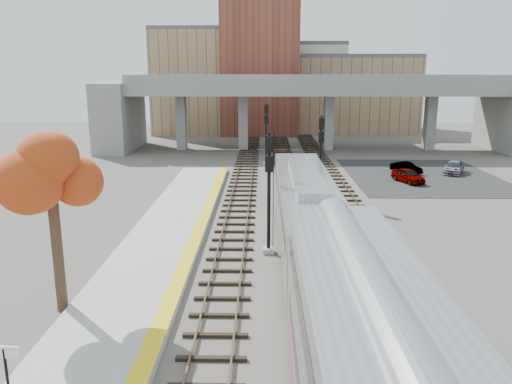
# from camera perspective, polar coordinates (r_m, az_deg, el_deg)

# --- Properties ---
(ground) EXTENTS (160.00, 160.00, 0.00)m
(ground) POSITION_cam_1_polar(r_m,az_deg,el_deg) (21.97, 4.55, -12.96)
(ground) COLOR #47423D
(ground) RESTS_ON ground
(platform) EXTENTS (4.50, 60.00, 0.35)m
(platform) POSITION_cam_1_polar(r_m,az_deg,el_deg) (22.61, -14.53, -12.09)
(platform) COLOR #9E9E99
(platform) RESTS_ON ground
(yellow_strip) EXTENTS (0.70, 60.00, 0.01)m
(yellow_strip) POSITION_cam_1_polar(r_m,az_deg,el_deg) (22.12, -9.71, -11.91)
(yellow_strip) COLOR yellow
(yellow_strip) RESTS_ON platform
(tracks) EXTENTS (10.70, 95.00, 0.25)m
(tracks) POSITION_cam_1_polar(r_m,az_deg,el_deg) (33.64, 4.81, -3.30)
(tracks) COLOR black
(tracks) RESTS_ON ground
(overpass) EXTENTS (54.00, 12.00, 9.50)m
(overpass) POSITION_cam_1_polar(r_m,az_deg,el_deg) (65.05, 6.52, 9.94)
(overpass) COLOR slate
(overpass) RESTS_ON ground
(buildings_far) EXTENTS (43.00, 21.00, 20.60)m
(buildings_far) POSITION_cam_1_polar(r_m,az_deg,el_deg) (86.25, 2.67, 12.25)
(buildings_far) COLOR #967857
(buildings_far) RESTS_ON ground
(parking_lot) EXTENTS (14.00, 18.00, 0.04)m
(parking_lot) POSITION_cam_1_polar(r_m,az_deg,el_deg) (51.00, 18.41, 1.79)
(parking_lot) COLOR black
(parking_lot) RESTS_ON ground
(locomotive) EXTENTS (3.02, 19.05, 4.10)m
(locomotive) POSITION_cam_1_polar(r_m,az_deg,el_deg) (28.10, 5.73, -2.04)
(locomotive) COLOR #A8AAB2
(locomotive) RESTS_ON ground
(signal_mast_near) EXTENTS (0.60, 0.64, 6.71)m
(signal_mast_near) POSITION_cam_1_polar(r_m,az_deg,el_deg) (26.87, 1.48, -0.52)
(signal_mast_near) COLOR #9E9E99
(signal_mast_near) RESTS_ON ground
(signal_mast_mid) EXTENTS (0.60, 0.64, 6.57)m
(signal_mast_mid) POSITION_cam_1_polar(r_m,az_deg,el_deg) (38.81, 7.36, 3.60)
(signal_mast_mid) COLOR #9E9E99
(signal_mast_mid) RESTS_ON ground
(signal_mast_far) EXTENTS (0.60, 0.64, 6.54)m
(signal_mast_far) POSITION_cam_1_polar(r_m,az_deg,el_deg) (53.51, 1.17, 6.40)
(signal_mast_far) COLOR #9E9E99
(signal_mast_far) RESTS_ON ground
(station_sign) EXTENTS (0.90, 0.13, 2.27)m
(station_sign) POSITION_cam_1_polar(r_m,az_deg,el_deg) (15.88, -26.67, -17.49)
(station_sign) COLOR black
(station_sign) RESTS_ON platform
(tree) EXTENTS (3.60, 3.60, 8.14)m
(tree) POSITION_cam_1_polar(r_m,az_deg,el_deg) (21.29, -22.54, 2.35)
(tree) COLOR #382619
(tree) RESTS_ON ground
(car_a) EXTENTS (2.67, 3.96, 1.25)m
(car_a) POSITION_cam_1_polar(r_m,az_deg,el_deg) (47.27, 16.99, 1.81)
(car_a) COLOR #99999E
(car_a) RESTS_ON parking_lot
(car_b) EXTENTS (2.76, 3.43, 1.09)m
(car_b) POSITION_cam_1_polar(r_m,az_deg,el_deg) (51.57, 16.80, 2.67)
(car_b) COLOR #99999E
(car_b) RESTS_ON parking_lot
(car_c) EXTENTS (3.29, 4.28, 1.16)m
(car_c) POSITION_cam_1_polar(r_m,az_deg,el_deg) (53.07, 21.67, 2.62)
(car_c) COLOR #99999E
(car_c) RESTS_ON parking_lot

